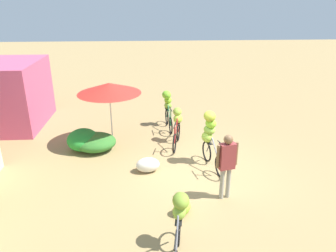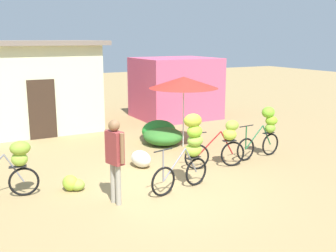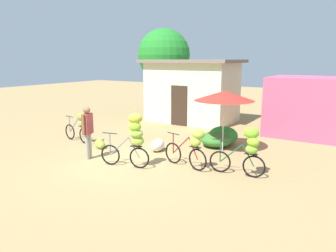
{
  "view_description": "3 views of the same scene",
  "coord_description": "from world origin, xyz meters",
  "px_view_note": "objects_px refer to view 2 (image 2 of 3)",
  "views": [
    {
      "loc": [
        -8.31,
        1.48,
        4.86
      ],
      "look_at": [
        1.29,
        0.92,
        0.98
      ],
      "focal_mm": 34.66,
      "sensor_mm": 36.0,
      "label": 1
    },
    {
      "loc": [
        -4.05,
        -7.76,
        3.35
      ],
      "look_at": [
        0.73,
        1.18,
        1.13
      ],
      "focal_mm": 43.13,
      "sensor_mm": 36.0,
      "label": 2
    },
    {
      "loc": [
        6.37,
        -7.7,
        3.28
      ],
      "look_at": [
        0.86,
        1.14,
        1.09
      ],
      "focal_mm": 34.14,
      "sensor_mm": 36.0,
      "label": 3
    }
  ],
  "objects_px": {
    "market_umbrella": "(184,82)",
    "produce_sack": "(141,159)",
    "bicycle_leftmost": "(12,164)",
    "bicycle_by_shop": "(266,127)",
    "bicycle_near_pile": "(191,144)",
    "building_low": "(33,86)",
    "shop_pink": "(175,88)",
    "person_vendor": "(115,153)",
    "bicycle_center_loaded": "(224,141)",
    "banana_pile_on_ground": "(73,184)"
  },
  "relations": [
    {
      "from": "shop_pink",
      "to": "banana_pile_on_ground",
      "type": "relative_size",
      "value": 5.5
    },
    {
      "from": "shop_pink",
      "to": "bicycle_by_shop",
      "type": "height_order",
      "value": "shop_pink"
    },
    {
      "from": "bicycle_near_pile",
      "to": "bicycle_by_shop",
      "type": "relative_size",
      "value": 1.04
    },
    {
      "from": "bicycle_center_loaded",
      "to": "produce_sack",
      "type": "height_order",
      "value": "bicycle_center_loaded"
    },
    {
      "from": "building_low",
      "to": "bicycle_center_loaded",
      "type": "xyz_separation_m",
      "value": [
        3.56,
        -6.79,
        -0.93
      ]
    },
    {
      "from": "banana_pile_on_ground",
      "to": "bicycle_near_pile",
      "type": "bearing_deg",
      "value": -23.55
    },
    {
      "from": "bicycle_leftmost",
      "to": "bicycle_near_pile",
      "type": "xyz_separation_m",
      "value": [
        3.65,
        -1.26,
        0.27
      ]
    },
    {
      "from": "bicycle_by_shop",
      "to": "banana_pile_on_ground",
      "type": "relative_size",
      "value": 2.8
    },
    {
      "from": "bicycle_near_pile",
      "to": "market_umbrella",
      "type": "bearing_deg",
      "value": 62.47
    },
    {
      "from": "shop_pink",
      "to": "produce_sack",
      "type": "distance_m",
      "value": 7.0
    },
    {
      "from": "bicycle_center_loaded",
      "to": "bicycle_near_pile",
      "type": "bearing_deg",
      "value": -150.86
    },
    {
      "from": "bicycle_leftmost",
      "to": "bicycle_by_shop",
      "type": "distance_m",
      "value": 6.82
    },
    {
      "from": "building_low",
      "to": "bicycle_near_pile",
      "type": "xyz_separation_m",
      "value": [
        2.02,
        -7.65,
        -0.64
      ]
    },
    {
      "from": "building_low",
      "to": "banana_pile_on_ground",
      "type": "bearing_deg",
      "value": -93.54
    },
    {
      "from": "bicycle_near_pile",
      "to": "building_low",
      "type": "bearing_deg",
      "value": 104.78
    },
    {
      "from": "shop_pink",
      "to": "person_vendor",
      "type": "distance_m",
      "value": 9.37
    },
    {
      "from": "shop_pink",
      "to": "person_vendor",
      "type": "bearing_deg",
      "value": -126.57
    },
    {
      "from": "shop_pink",
      "to": "market_umbrella",
      "type": "bearing_deg",
      "value": -116.14
    },
    {
      "from": "banana_pile_on_ground",
      "to": "building_low",
      "type": "bearing_deg",
      "value": 86.46
    },
    {
      "from": "person_vendor",
      "to": "bicycle_near_pile",
      "type": "bearing_deg",
      "value": 2.59
    },
    {
      "from": "bicycle_leftmost",
      "to": "bicycle_by_shop",
      "type": "relative_size",
      "value": 1.0
    },
    {
      "from": "banana_pile_on_ground",
      "to": "person_vendor",
      "type": "distance_m",
      "value": 1.59
    },
    {
      "from": "bicycle_center_loaded",
      "to": "bicycle_leftmost",
      "type": "bearing_deg",
      "value": 175.57
    },
    {
      "from": "bicycle_center_loaded",
      "to": "market_umbrella",
      "type": "bearing_deg",
      "value": 87.86
    },
    {
      "from": "bicycle_leftmost",
      "to": "person_vendor",
      "type": "xyz_separation_m",
      "value": [
        1.81,
        -1.34,
        0.35
      ]
    },
    {
      "from": "bicycle_leftmost",
      "to": "bicycle_center_loaded",
      "type": "distance_m",
      "value": 5.2
    },
    {
      "from": "shop_pink",
      "to": "market_umbrella",
      "type": "distance_m",
      "value": 4.88
    },
    {
      "from": "shop_pink",
      "to": "bicycle_near_pile",
      "type": "distance_m",
      "value": 8.34
    },
    {
      "from": "bicycle_leftmost",
      "to": "bicycle_center_loaded",
      "type": "relative_size",
      "value": 0.99
    },
    {
      "from": "bicycle_leftmost",
      "to": "produce_sack",
      "type": "distance_m",
      "value": 3.36
    },
    {
      "from": "produce_sack",
      "to": "banana_pile_on_ground",
      "type": "bearing_deg",
      "value": -157.92
    },
    {
      "from": "market_umbrella",
      "to": "banana_pile_on_ground",
      "type": "relative_size",
      "value": 3.78
    },
    {
      "from": "shop_pink",
      "to": "market_umbrella",
      "type": "xyz_separation_m",
      "value": [
        -2.12,
        -4.33,
        0.76
      ]
    },
    {
      "from": "bicycle_near_pile",
      "to": "person_vendor",
      "type": "height_order",
      "value": "person_vendor"
    },
    {
      "from": "market_umbrella",
      "to": "person_vendor",
      "type": "xyz_separation_m",
      "value": [
        -3.46,
        -3.2,
        -0.93
      ]
    },
    {
      "from": "bicycle_center_loaded",
      "to": "building_low",
      "type": "bearing_deg",
      "value": 117.65
    },
    {
      "from": "market_umbrella",
      "to": "bicycle_by_shop",
      "type": "distance_m",
      "value": 2.8
    },
    {
      "from": "building_low",
      "to": "bicycle_leftmost",
      "type": "height_order",
      "value": "building_low"
    },
    {
      "from": "produce_sack",
      "to": "shop_pink",
      "type": "bearing_deg",
      "value": 53.38
    },
    {
      "from": "bicycle_by_shop",
      "to": "person_vendor",
      "type": "relative_size",
      "value": 0.92
    },
    {
      "from": "building_low",
      "to": "shop_pink",
      "type": "xyz_separation_m",
      "value": [
        5.76,
        -0.2,
        -0.39
      ]
    },
    {
      "from": "market_umbrella",
      "to": "bicycle_by_shop",
      "type": "xyz_separation_m",
      "value": [
        1.54,
        -2.03,
        -1.17
      ]
    },
    {
      "from": "bicycle_leftmost",
      "to": "produce_sack",
      "type": "bearing_deg",
      "value": 10.85
    },
    {
      "from": "building_low",
      "to": "shop_pink",
      "type": "bearing_deg",
      "value": -2.03
    },
    {
      "from": "market_umbrella",
      "to": "bicycle_by_shop",
      "type": "relative_size",
      "value": 1.35
    },
    {
      "from": "bicycle_near_pile",
      "to": "bicycle_center_loaded",
      "type": "height_order",
      "value": "bicycle_near_pile"
    },
    {
      "from": "building_low",
      "to": "bicycle_by_shop",
      "type": "distance_m",
      "value": 8.4
    },
    {
      "from": "market_umbrella",
      "to": "person_vendor",
      "type": "height_order",
      "value": "market_umbrella"
    },
    {
      "from": "bicycle_leftmost",
      "to": "bicycle_by_shop",
      "type": "height_order",
      "value": "bicycle_by_shop"
    },
    {
      "from": "market_umbrella",
      "to": "produce_sack",
      "type": "distance_m",
      "value": 2.96
    }
  ]
}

